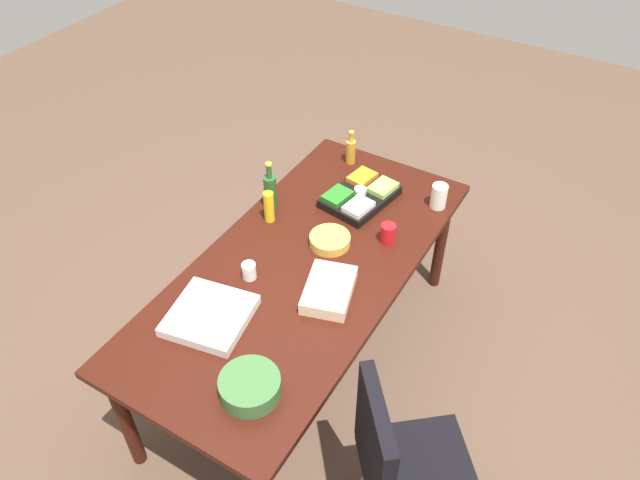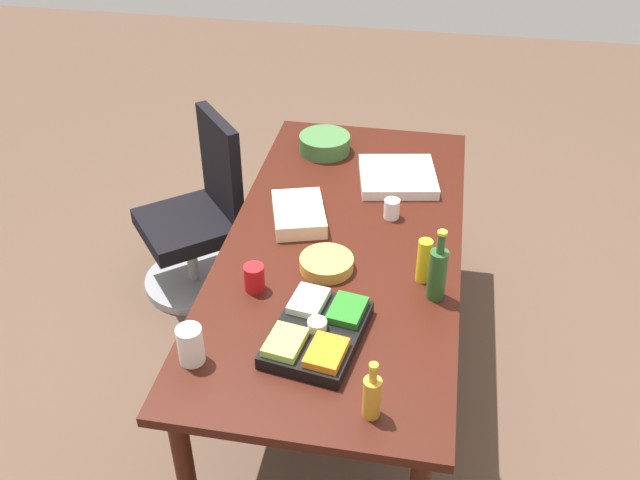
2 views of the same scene
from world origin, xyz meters
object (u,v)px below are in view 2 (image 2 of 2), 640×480
Objects in this scene: office_chair at (199,227)px; wine_bottle at (438,272)px; conference_table at (343,255)px; salad_bowl at (325,144)px; mayo_jar at (191,345)px; paper_cup at (392,209)px; pizza_box at (398,177)px; dressing_bottle at (372,396)px; chip_bowl at (327,263)px; red_solo_cup at (254,278)px; sheet_cake at (299,214)px; veggie_tray at (317,332)px; mustard_bottle at (424,261)px.

wine_bottle is (-0.87, -1.28, 0.55)m from office_chair.
salad_bowl is at bearing 15.83° from conference_table.
paper_cup is at bearing -30.25° from mayo_jar.
office_chair reaches higher than pizza_box.
paper_cup is at bearing 2.37° from dressing_bottle.
wine_bottle is at bearing -15.47° from dressing_bottle.
red_solo_cup is (-0.18, 0.25, 0.03)m from chip_bowl.
salad_bowl is 0.99m from chip_bowl.
office_chair is 1.23m from chip_bowl.
sheet_cake reaches higher than conference_table.
red_solo_cup reaches higher than paper_cup.
wine_bottle is at bearing -149.85° from salad_bowl.
sheet_cake is at bearing 16.62° from veggie_tray.
sheet_cake is 0.58m from pizza_box.
mustard_bottle is at bearing -9.30° from dressing_bottle.
conference_table is at bearing -164.17° from salad_bowl.
conference_table is at bearing -27.02° from mayo_jar.
paper_cup is 0.57m from wine_bottle.
conference_table is 19.58× the size of red_solo_cup.
paper_cup is 0.62× the size of mayo_jar.
chip_bowl is at bearing 20.53° from dressing_bottle.
sheet_cake is (0.73, 0.22, -0.00)m from veggie_tray.
office_chair is 11.05× the size of paper_cup.
mustard_bottle is (-0.42, -0.16, 0.05)m from paper_cup.
office_chair is 1.22m from paper_cup.
salad_bowl is (0.97, 0.57, -0.05)m from mustard_bottle.
mayo_jar is 0.95m from wine_bottle.
mustard_bottle is 1.29× the size of mayo_jar.
mustard_bottle is 0.66m from sheet_cake.
dressing_bottle is (-0.92, -0.23, 0.16)m from conference_table.
conference_table is 0.44m from mustard_bottle.
office_chair is 1.55m from veggie_tray.
wine_bottle is (-0.52, -0.22, 0.07)m from paper_cup.
sheet_cake is at bearing 125.78° from pizza_box.
dressing_bottle is at bearing 164.53° from wine_bottle.
wine_bottle reaches higher than paper_cup.
office_chair is 1.93m from dressing_bottle.
sheet_cake is at bearing 103.96° from paper_cup.
wine_bottle is (0.32, -0.40, 0.08)m from veggie_tray.
mustard_bottle reaches higher than conference_table.
office_chair reaches higher than salad_bowl.
conference_table is 0.54m from wine_bottle.
sheet_cake reaches higher than pizza_box.
red_solo_cup is (-0.50, 0.07, 0.02)m from sheet_cake.
office_chair is 3.80× the size of salad_bowl.
red_solo_cup is (-0.60, 0.48, 0.01)m from paper_cup.
wine_bottle is (-0.84, -0.22, 0.09)m from pizza_box.
veggie_tray reaches higher than chip_bowl.
mayo_jar reaches higher than conference_table.
dressing_bottle reaches higher than office_chair.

